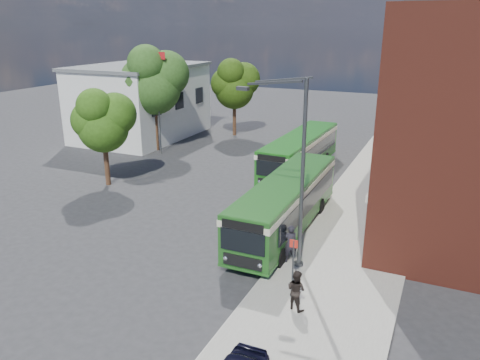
% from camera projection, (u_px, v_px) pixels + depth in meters
% --- Properties ---
extents(ground, '(120.00, 120.00, 0.00)m').
position_uv_depth(ground, '(220.00, 233.00, 26.26)').
color(ground, '#2B2B2D').
rests_on(ground, ground).
extents(pavement, '(6.00, 48.00, 0.15)m').
position_uv_depth(pavement, '(372.00, 203.00, 30.41)').
color(pavement, gray).
rests_on(pavement, ground).
extents(kerb_line, '(0.12, 48.00, 0.01)m').
position_uv_depth(kerb_line, '(325.00, 197.00, 31.63)').
color(kerb_line, beige).
rests_on(kerb_line, ground).
extents(white_building, '(9.40, 13.40, 7.30)m').
position_uv_depth(white_building, '(141.00, 101.00, 47.68)').
color(white_building, silver).
rests_on(white_building, ground).
extents(flagpole, '(0.95, 0.10, 9.00)m').
position_uv_depth(flagpole, '(159.00, 99.00, 40.79)').
color(flagpole, '#393B3E').
rests_on(flagpole, ground).
extents(street_lamp, '(2.96, 2.38, 9.00)m').
position_uv_depth(street_lamp, '(295.00, 172.00, 21.12)').
color(street_lamp, '#393B3E').
rests_on(street_lamp, ground).
extents(bus_stop_sign, '(0.35, 0.08, 2.52)m').
position_uv_depth(bus_stop_sign, '(293.00, 262.00, 19.96)').
color(bus_stop_sign, '#393B3E').
rests_on(bus_stop_sign, ground).
extents(bus_front, '(2.65, 12.14, 3.02)m').
position_uv_depth(bus_front, '(286.00, 200.00, 26.00)').
color(bus_front, '#1E521A').
rests_on(bus_front, ground).
extents(bus_rear, '(2.93, 12.19, 3.02)m').
position_uv_depth(bus_rear, '(300.00, 150.00, 36.31)').
color(bus_rear, '#1B6118').
rests_on(bus_rear, ground).
extents(pedestrian_a, '(0.83, 0.78, 1.91)m').
position_uv_depth(pedestrian_a, '(290.00, 244.00, 22.50)').
color(pedestrian_a, black).
rests_on(pedestrian_a, pavement).
extents(pedestrian_b, '(1.01, 0.90, 1.70)m').
position_uv_depth(pedestrian_b, '(296.00, 290.00, 18.77)').
color(pedestrian_b, black).
rests_on(pedestrian_b, pavement).
extents(tree_left, '(4.18, 3.98, 7.06)m').
position_uv_depth(tree_left, '(103.00, 120.00, 32.60)').
color(tree_left, '#3C2316').
rests_on(tree_left, ground).
extents(tree_mid, '(5.64, 5.36, 9.53)m').
position_uv_depth(tree_mid, '(154.00, 80.00, 41.46)').
color(tree_mid, '#3C2316').
rests_on(tree_mid, ground).
extents(tree_right, '(4.71, 4.48, 7.95)m').
position_uv_depth(tree_right, '(235.00, 83.00, 47.58)').
color(tree_right, '#3C2316').
rests_on(tree_right, ground).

